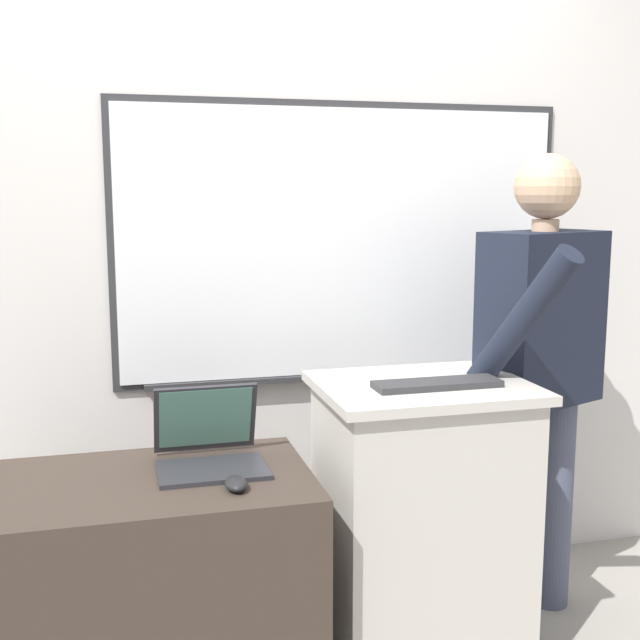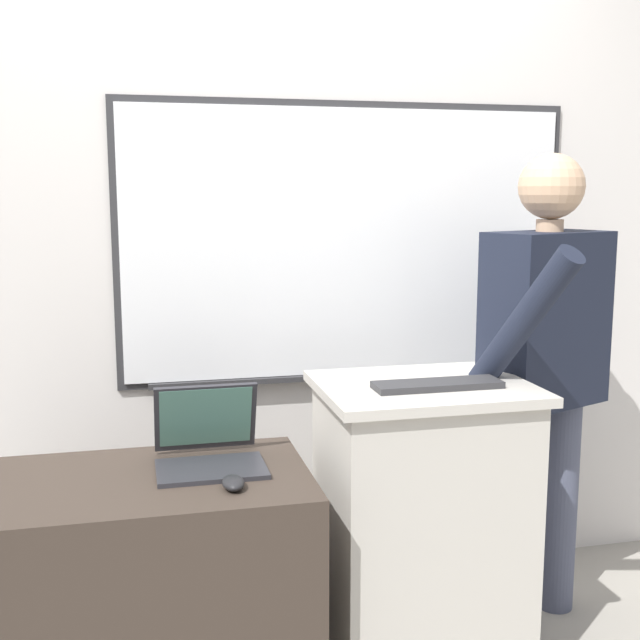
% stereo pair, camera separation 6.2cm
% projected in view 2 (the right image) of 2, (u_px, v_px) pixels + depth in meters
% --- Properties ---
extents(back_wall, '(6.40, 0.17, 2.91)m').
position_uv_depth(back_wall, '(250.00, 207.00, 2.94)').
color(back_wall, silver).
rests_on(back_wall, ground_plane).
extents(lectern_podium, '(0.64, 0.52, 0.93)m').
position_uv_depth(lectern_podium, '(421.00, 526.00, 2.52)').
color(lectern_podium, '#BCB7AD').
rests_on(lectern_podium, ground_plane).
extents(side_desk, '(0.89, 0.57, 0.71)m').
position_uv_depth(side_desk, '(155.00, 596.00, 2.30)').
color(side_desk, '#382D26').
rests_on(side_desk, ground_plane).
extents(person_presenter, '(0.61, 0.65, 1.63)m').
position_uv_depth(person_presenter, '(545.00, 358.00, 2.73)').
color(person_presenter, '#474C60').
rests_on(person_presenter, ground_plane).
extents(laptop, '(0.31, 0.30, 0.23)m').
position_uv_depth(laptop, '(208.00, 441.00, 2.36)').
color(laptop, '#28282D').
rests_on(laptop, side_desk).
extents(wireless_keyboard, '(0.39, 0.11, 0.02)m').
position_uv_depth(wireless_keyboard, '(437.00, 385.00, 2.39)').
color(wireless_keyboard, '#2D2D30').
rests_on(wireless_keyboard, lectern_podium).
extents(computer_mouse_by_laptop, '(0.06, 0.10, 0.03)m').
position_uv_depth(computer_mouse_by_laptop, '(233.00, 483.00, 2.16)').
color(computer_mouse_by_laptop, black).
rests_on(computer_mouse_by_laptop, side_desk).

